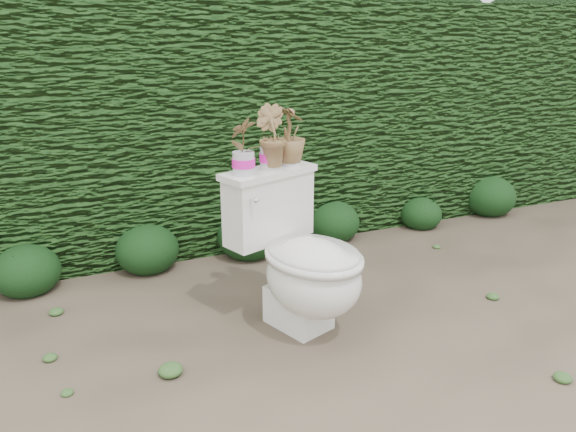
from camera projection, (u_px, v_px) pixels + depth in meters
name	position (u px, v px, depth m)	size (l,w,h in m)	color
ground	(266.00, 338.00, 2.74)	(60.00, 60.00, 0.00)	#72634E
hedge	(182.00, 124.00, 3.87)	(8.00, 1.00, 1.60)	#29581D
toilet	(302.00, 262.00, 2.74)	(0.66, 0.79, 0.78)	white
potted_plant_left	(243.00, 148.00, 2.63)	(0.14, 0.09, 0.26)	#3D8228
potted_plant_center	(270.00, 139.00, 2.73)	(0.16, 0.13, 0.30)	#3D8228
potted_plant_right	(290.00, 137.00, 2.82)	(0.16, 0.16, 0.29)	#3D8228
liriope_clump_2	(26.00, 266.00, 3.19)	(0.38, 0.38, 0.30)	#173B14
liriope_clump_3	(147.00, 245.00, 3.48)	(0.39, 0.39, 0.31)	#173B14
liriope_clump_4	(249.00, 231.00, 3.69)	(0.42, 0.42, 0.33)	#173B14
liriope_clump_5	(333.00, 218.00, 3.99)	(0.37, 0.37, 0.30)	#173B14
liriope_clump_6	(421.00, 210.00, 4.23)	(0.31, 0.31, 0.25)	#173B14
liriope_clump_7	(489.00, 193.00, 4.52)	(0.42, 0.42, 0.33)	#173B14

